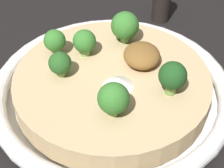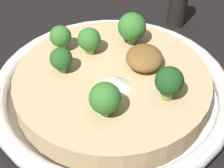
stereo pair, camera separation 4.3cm
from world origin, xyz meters
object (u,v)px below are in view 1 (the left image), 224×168
Objects in this scene: risotto_bowl at (112,87)px; broccoli_front_left at (55,41)px; broccoli_right at (110,99)px; broccoli_left at (84,42)px; broccoli_front at (60,62)px; broccoli_back at (173,76)px; broccoli_back_left at (125,26)px.

broccoli_front_left reaches higher than risotto_bowl.
broccoli_right reaches higher than broccoli_front_left.
broccoli_left is (-0.04, -0.03, 0.04)m from risotto_bowl.
broccoli_front is at bearing -139.63° from broccoli_right.
broccoli_front_left is (-0.04, -0.07, 0.04)m from risotto_bowl.
broccoli_left is 0.88× the size of broccoli_right.
broccoli_left is at bearing -164.18° from broccoli_right.
broccoli_front_left is (-0.00, -0.04, 0.00)m from broccoli_left.
broccoli_front is (0.04, -0.03, -0.00)m from broccoli_left.
broccoli_back is 1.02× the size of broccoli_right.
broccoli_back is (0.03, 0.07, 0.05)m from risotto_bowl.
broccoli_front_left is at bearing -119.15° from broccoli_back.
broccoli_right is (0.13, -0.02, -0.00)m from broccoli_back_left.
broccoli_back is 1.19× the size of broccoli_front_left.
broccoli_right reaches higher than broccoli_front.
broccoli_front_left is 0.13m from broccoli_right.
broccoli_back_left is at bearing 129.51° from broccoli_front.
risotto_bowl is 6.72× the size of broccoli_back_left.
broccoli_front is (-0.04, -0.13, -0.01)m from broccoli_back.
broccoli_right is (0.11, 0.07, 0.00)m from broccoli_front_left.
broccoli_left and broccoli_front_left have the same top height.
broccoli_front_left is (0.02, -0.09, -0.01)m from broccoli_back_left.
broccoli_back_left reaches higher than broccoli_front_left.
broccoli_front is (0.07, -0.08, -0.01)m from broccoli_back_left.
broccoli_right is (0.07, -0.00, 0.04)m from risotto_bowl.
risotto_bowl is 9.09× the size of broccoli_front.
broccoli_back_left is at bearing -154.95° from broccoli_back.
broccoli_left is at bearing -126.69° from broccoli_back.
risotto_bowl is 8.38× the size of broccoli_left.
broccoli_front is at bearing -34.94° from broccoli_left.
risotto_bowl is 8.57× the size of broccoli_front_left.
broccoli_left is at bearing -140.73° from risotto_bowl.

